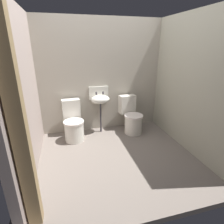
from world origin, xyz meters
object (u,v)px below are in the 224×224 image
object	(u,v)px
wooden_door_post	(18,123)
sink	(100,99)
toilet_left	(73,124)
toilet_right	(131,118)

from	to	relation	value
wooden_door_post	sink	bearing A→B (deg)	60.16
toilet_left	sink	xyz separation A→B (m)	(0.60, 0.19, 0.43)
toilet_right	sink	distance (m)	0.81
toilet_left	toilet_right	distance (m)	1.25
sink	toilet_left	bearing A→B (deg)	-162.56
wooden_door_post	toilet_right	bearing A→B (deg)	45.06
toilet_left	sink	size ratio (longest dim) A/B	0.79
toilet_right	sink	size ratio (longest dim) A/B	0.79
toilet_left	toilet_right	bearing A→B (deg)	176.75
wooden_door_post	toilet_right	size ratio (longest dim) A/B	3.02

